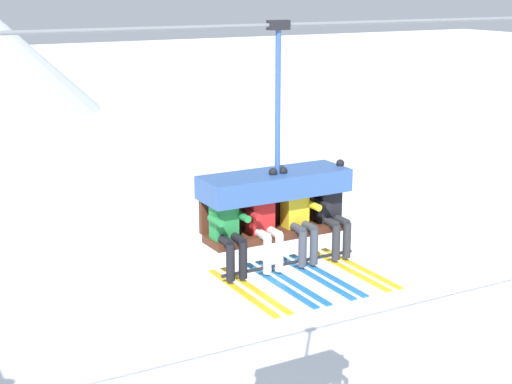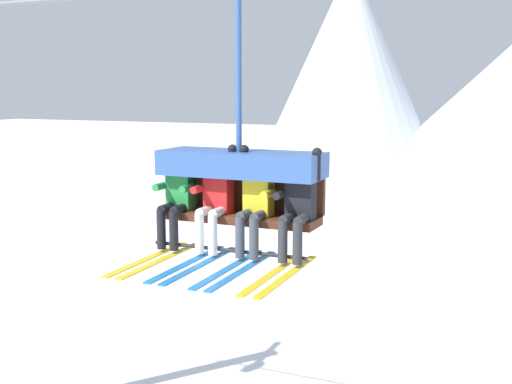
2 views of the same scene
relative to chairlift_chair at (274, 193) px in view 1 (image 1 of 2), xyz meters
name	(u,v)px [view 1 (image 1 of 2)]	position (x,y,z in m)	size (l,w,h in m)	color
lift_cable	(362,23)	(1.28, -0.07, 2.16)	(18.65, 0.05, 0.05)	slate
chairlift_chair	(274,193)	(0.00, 0.00, 0.00)	(2.00, 0.74, 3.10)	#512819
skier_green	(229,229)	(-0.79, -0.22, -0.31)	(0.46, 1.70, 1.23)	#23843D
skier_red	(265,221)	(-0.26, -0.21, -0.29)	(0.48, 1.70, 1.34)	red
skier_yellow	(299,215)	(0.26, -0.21, -0.29)	(0.48, 1.70, 1.34)	yellow
skier_black	(333,210)	(0.79, -0.21, -0.29)	(0.48, 1.70, 1.34)	black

